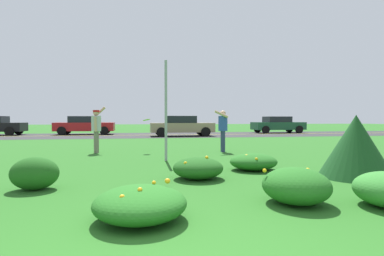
{
  "coord_description": "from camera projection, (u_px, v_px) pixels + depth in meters",
  "views": [
    {
      "loc": [
        -0.23,
        -1.93,
        1.22
      ],
      "look_at": [
        1.58,
        8.17,
        0.92
      ],
      "focal_mm": 28.51,
      "sensor_mm": 36.0,
      "label": 1
    }
  ],
  "objects": [
    {
      "name": "daylily_clump_mid_center",
      "position": [
        140.0,
        203.0,
        3.67
      ],
      "size": [
        1.13,
        1.18,
        0.46
      ],
      "color": "#23661E",
      "rests_on": "ground"
    },
    {
      "name": "car_tan_center_right",
      "position": [
        182.0,
        126.0,
        21.91
      ],
      "size": [
        4.5,
        2.0,
        1.45
      ],
      "color": "#937F60",
      "rests_on": "ground"
    },
    {
      "name": "person_thrower_red_cap_gray_shirt",
      "position": [
        96.0,
        127.0,
        10.97
      ],
      "size": [
        0.49,
        0.5,
        1.69
      ],
      "color": "#B2B2B7",
      "rests_on": "ground"
    },
    {
      "name": "person_catcher_blue_shirt",
      "position": [
        223.0,
        127.0,
        11.35
      ],
      "size": [
        0.54,
        0.5,
        1.55
      ],
      "color": "#2D4C9E",
      "rests_on": "ground"
    },
    {
      "name": "daylily_clump_mid_left",
      "position": [
        35.0,
        173.0,
        5.26
      ],
      "size": [
        0.8,
        0.64,
        0.57
      ],
      "color": "#1E5619",
      "rests_on": "ground"
    },
    {
      "name": "highway_center_stripe",
      "position": [
        141.0,
        135.0,
        23.19
      ],
      "size": [
        120.0,
        0.16,
        0.0
      ],
      "primitive_type": "cube",
      "color": "yellow",
      "rests_on": "ground"
    },
    {
      "name": "highway_strip",
      "position": [
        141.0,
        135.0,
        23.19
      ],
      "size": [
        120.0,
        8.0,
        0.01
      ],
      "primitive_type": "cube",
      "color": "#2D2D30",
      "rests_on": "ground"
    },
    {
      "name": "frisbee_lime",
      "position": [
        147.0,
        120.0,
        11.12
      ],
      "size": [
        0.26,
        0.26,
        0.09
      ],
      "color": "#8CD133"
    },
    {
      "name": "daylily_clump_near_camera",
      "position": [
        198.0,
        168.0,
        6.24
      ],
      "size": [
        1.03,
        1.01,
        0.48
      ],
      "color": "#1E5619",
      "rests_on": "ground"
    },
    {
      "name": "car_dark_green_rightmost",
      "position": [
        278.0,
        125.0,
        27.06
      ],
      "size": [
        4.5,
        2.0,
        1.45
      ],
      "color": "#194C2D",
      "rests_on": "ground"
    },
    {
      "name": "daylily_clump_front_right",
      "position": [
        253.0,
        162.0,
        7.3
      ],
      "size": [
        1.14,
        1.01,
        0.4
      ],
      "color": "#23661E",
      "rests_on": "ground"
    },
    {
      "name": "daylily_clump_front_left",
      "position": [
        296.0,
        186.0,
        4.4
      ],
      "size": [
        0.96,
        1.02,
        0.52
      ],
      "color": "#23661E",
      "rests_on": "ground"
    },
    {
      "name": "car_red_center_left",
      "position": [
        85.0,
        125.0,
        24.17
      ],
      "size": [
        4.5,
        2.0,
        1.45
      ],
      "color": "maroon",
      "rests_on": "ground"
    },
    {
      "name": "evergreen_shrub_side",
      "position": [
        356.0,
        146.0,
        6.37
      ],
      "size": [
        1.49,
        1.49,
        1.32
      ],
      "primitive_type": "cone",
      "color": "#19471E",
      "rests_on": "ground"
    },
    {
      "name": "sign_post_near_path",
      "position": [
        166.0,
        111.0,
        8.91
      ],
      "size": [
        0.07,
        0.1,
        2.94
      ],
      "color": "#93969B",
      "rests_on": "ground"
    },
    {
      "name": "ground_plane",
      "position": [
        143.0,
        149.0,
        12.58
      ],
      "size": [
        120.0,
        120.0,
        0.0
      ],
      "primitive_type": "plane",
      "color": "#26601E"
    }
  ]
}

